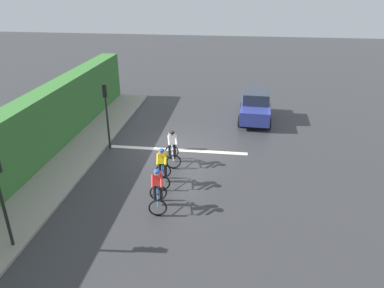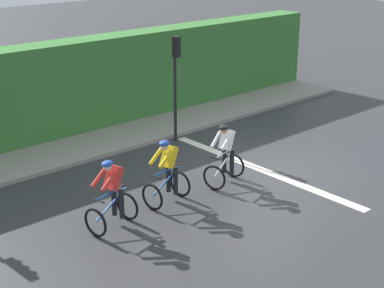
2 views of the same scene
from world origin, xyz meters
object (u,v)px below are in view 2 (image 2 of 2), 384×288
(cyclist_second, at_px, (167,173))
(cyclist_mid, at_px, (225,155))
(cyclist_lead, at_px, (112,195))
(traffic_light_near_crossing, at_px, (176,73))

(cyclist_second, bearing_deg, cyclist_mid, -92.16)
(cyclist_lead, distance_m, traffic_light_near_crossing, 6.20)
(cyclist_mid, relative_size, traffic_light_near_crossing, 0.50)
(cyclist_mid, distance_m, traffic_light_near_crossing, 3.94)
(cyclist_mid, bearing_deg, cyclist_second, 87.84)
(cyclist_lead, height_order, cyclist_mid, same)
(cyclist_lead, height_order, traffic_light_near_crossing, traffic_light_near_crossing)
(cyclist_second, relative_size, traffic_light_near_crossing, 0.50)
(cyclist_mid, bearing_deg, traffic_light_near_crossing, -19.24)
(cyclist_lead, relative_size, traffic_light_near_crossing, 0.50)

